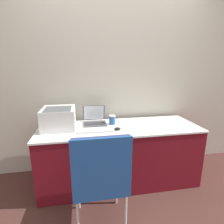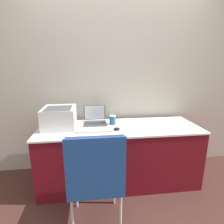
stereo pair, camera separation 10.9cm
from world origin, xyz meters
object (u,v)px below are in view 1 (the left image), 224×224
at_px(laptop_left, 94,120).
at_px(printer, 59,117).
at_px(mouse, 117,129).
at_px(external_keyboard, 95,130).
at_px(coffee_cup, 112,120).
at_px(chair, 101,174).

bearing_deg(laptop_left, printer, -167.62).
bearing_deg(mouse, printer, 163.82).
xyz_separation_m(printer, mouse, (0.67, -0.19, -0.12)).
distance_m(printer, mouse, 0.71).
bearing_deg(external_keyboard, coffee_cup, 41.46).
relative_size(laptop_left, chair, 0.30).
bearing_deg(mouse, laptop_left, 130.12).
xyz_separation_m(external_keyboard, chair, (-0.01, -0.62, -0.16)).
relative_size(printer, chair, 0.43).
height_order(laptop_left, chair, laptop_left).
bearing_deg(printer, laptop_left, 12.38).
height_order(printer, external_keyboard, printer).
bearing_deg(chair, coffee_cup, 73.51).
distance_m(laptop_left, mouse, 0.38).
bearing_deg(chair, laptop_left, 88.45).
height_order(printer, mouse, printer).
bearing_deg(mouse, chair, -113.79).
bearing_deg(mouse, coffee_cup, 95.44).
relative_size(printer, mouse, 5.52).
height_order(printer, laptop_left, printer).
bearing_deg(printer, external_keyboard, -23.63).
distance_m(printer, coffee_cup, 0.65).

